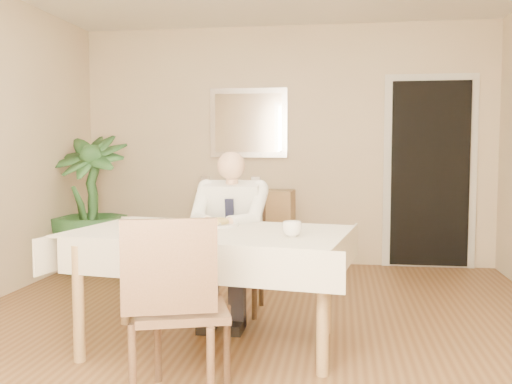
# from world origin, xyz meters

# --- Properties ---
(room) EXTENTS (5.00, 5.02, 2.60)m
(room) POSITION_xyz_m (0.00, 0.00, 1.30)
(room) COLOR brown
(room) RESTS_ON ground
(window) EXTENTS (1.34, 0.04, 1.44)m
(window) POSITION_xyz_m (0.00, -2.47, 1.45)
(window) COLOR beige
(window) RESTS_ON room
(doorway) EXTENTS (0.96, 0.07, 2.10)m
(doorway) POSITION_xyz_m (1.55, 2.46, 1.00)
(doorway) COLOR beige
(doorway) RESTS_ON ground
(mirror) EXTENTS (0.86, 0.04, 0.76)m
(mirror) POSITION_xyz_m (-0.40, 2.47, 1.55)
(mirror) COLOR silver
(mirror) RESTS_ON room
(dining_table) EXTENTS (1.87, 1.27, 0.75)m
(dining_table) POSITION_xyz_m (-0.20, -0.27, 0.67)
(dining_table) COLOR olive
(dining_table) RESTS_ON ground
(chair_far) EXTENTS (0.47, 0.47, 0.93)m
(chair_far) POSITION_xyz_m (-0.20, 0.61, 0.52)
(chair_far) COLOR #452D1E
(chair_far) RESTS_ON ground
(chair_near) EXTENTS (0.56, 0.57, 0.95)m
(chair_near) POSITION_xyz_m (-0.17, -1.14, 0.53)
(chair_near) COLOR #452D1E
(chair_near) RESTS_ON ground
(seated_man) EXTENTS (0.48, 0.72, 1.24)m
(seated_man) POSITION_xyz_m (-0.20, 0.32, 0.69)
(seated_man) COLOR white
(seated_man) RESTS_ON ground
(plate) EXTENTS (0.26, 0.26, 0.02)m
(plate) POSITION_xyz_m (-0.19, -0.08, 0.76)
(plate) COLOR white
(plate) RESTS_ON dining_table
(food) EXTENTS (0.14, 0.14, 0.06)m
(food) POSITION_xyz_m (-0.19, -0.08, 0.78)
(food) COLOR olive
(food) RESTS_ON dining_table
(knife) EXTENTS (0.01, 0.13, 0.01)m
(knife) POSITION_xyz_m (-0.15, -0.14, 0.78)
(knife) COLOR silver
(knife) RESTS_ON dining_table
(fork) EXTENTS (0.01, 0.13, 0.01)m
(fork) POSITION_xyz_m (-0.23, -0.14, 0.78)
(fork) COLOR silver
(fork) RESTS_ON dining_table
(coffee_mug) EXTENTS (0.14, 0.14, 0.09)m
(coffee_mug) POSITION_xyz_m (0.33, -0.46, 0.80)
(coffee_mug) COLOR white
(coffee_mug) RESTS_ON dining_table
(sideboard) EXTENTS (1.05, 0.42, 0.82)m
(sideboard) POSITION_xyz_m (-0.40, 2.32, 0.41)
(sideboard) COLOR olive
(sideboard) RESTS_ON ground
(photo_frame_left) EXTENTS (0.10, 0.02, 0.14)m
(photo_frame_left) POSITION_xyz_m (-0.87, 2.40, 0.89)
(photo_frame_left) COLOR silver
(photo_frame_left) RESTS_ON sideboard
(photo_frame_center) EXTENTS (0.10, 0.02, 0.14)m
(photo_frame_center) POSITION_xyz_m (-0.60, 2.40, 0.89)
(photo_frame_center) COLOR silver
(photo_frame_center) RESTS_ON sideboard
(photo_frame_right) EXTENTS (0.10, 0.02, 0.14)m
(photo_frame_right) POSITION_xyz_m (-0.30, 2.37, 0.89)
(photo_frame_right) COLOR silver
(photo_frame_right) RESTS_ON sideboard
(potted_palm) EXTENTS (0.84, 0.84, 1.41)m
(potted_palm) POSITION_xyz_m (-1.95, 1.77, 0.70)
(potted_palm) COLOR #234C22
(potted_palm) RESTS_ON ground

